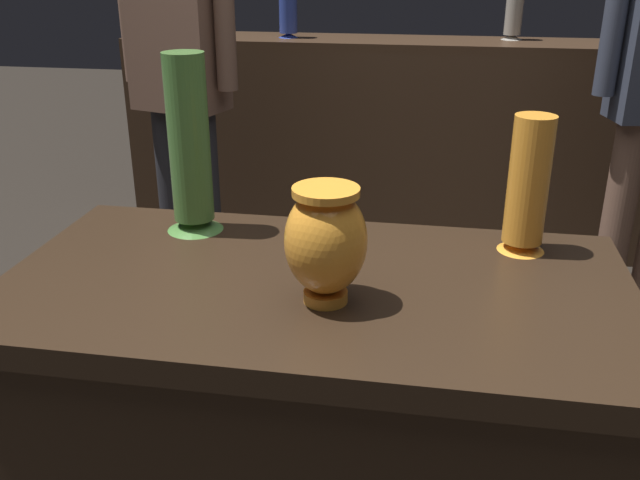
% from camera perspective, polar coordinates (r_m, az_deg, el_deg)
% --- Properties ---
extents(display_plinth, '(1.20, 0.64, 0.80)m').
position_cam_1_polar(display_plinth, '(1.55, -0.38, -16.54)').
color(display_plinth, black).
rests_on(display_plinth, ground_plane).
extents(back_display_shelf, '(2.60, 0.40, 0.99)m').
position_cam_1_polar(back_display_shelf, '(3.50, 6.06, 7.92)').
color(back_display_shelf, '#422D1E').
rests_on(back_display_shelf, ground_plane).
extents(vase_centerpiece, '(0.14, 0.14, 0.21)m').
position_cam_1_polar(vase_centerpiece, '(1.20, 0.47, -0.06)').
color(vase_centerpiece, orange).
rests_on(vase_centerpiece, display_plinth).
extents(vase_tall_behind, '(0.10, 0.10, 0.28)m').
position_cam_1_polar(vase_tall_behind, '(1.47, 16.63, 4.17)').
color(vase_tall_behind, orange).
rests_on(vase_tall_behind, display_plinth).
extents(vase_left_accent, '(0.12, 0.12, 0.39)m').
position_cam_1_polar(vase_left_accent, '(1.53, -10.60, 7.23)').
color(vase_left_accent, '#477A38').
rests_on(vase_left_accent, display_plinth).
extents(shelf_vase_left, '(0.10, 0.10, 0.26)m').
position_cam_1_polar(shelf_vase_left, '(3.45, -2.63, 18.28)').
color(shelf_vase_left, '#2D429E').
rests_on(shelf_vase_left, back_display_shelf).
extents(shelf_vase_right, '(0.10, 0.10, 0.28)m').
position_cam_1_polar(shelf_vase_right, '(3.48, 15.61, 17.71)').
color(shelf_vase_right, gray).
rests_on(shelf_vase_right, back_display_shelf).
extents(visitor_near_left, '(0.45, 0.26, 1.72)m').
position_cam_1_polar(visitor_near_left, '(2.56, -11.49, 14.21)').
color(visitor_near_left, '#232328').
rests_on(visitor_near_left, ground_plane).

